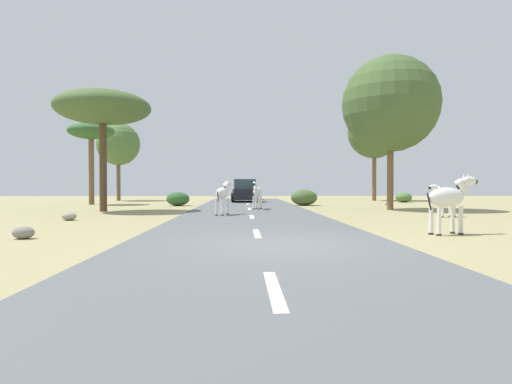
{
  "coord_description": "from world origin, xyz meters",
  "views": [
    {
      "loc": [
        -0.79,
        -9.14,
        1.29
      ],
      "look_at": [
        -0.16,
        10.49,
        1.01
      ],
      "focal_mm": 30.24,
      "sensor_mm": 36.0,
      "label": 1
    }
  ],
  "objects_px": {
    "zebra_0": "(257,192)",
    "tree_3": "(118,144)",
    "zebra_1": "(445,197)",
    "bush_3": "(404,197)",
    "rock_2": "(23,233)",
    "tree_1": "(103,108)",
    "car_0": "(244,191)",
    "rock_1": "(388,204)",
    "zebra_2": "(223,194)",
    "rock_3": "(69,216)",
    "car_1": "(245,191)",
    "bush_2": "(304,198)",
    "tree_2": "(91,133)",
    "zebra_3": "(449,198)",
    "tree_0": "(391,104)",
    "bush_4": "(178,199)",
    "tree_4": "(374,132)"
  },
  "relations": [
    {
      "from": "zebra_0",
      "to": "rock_3",
      "type": "distance_m",
      "value": 9.77
    },
    {
      "from": "tree_2",
      "to": "car_1",
      "type": "bearing_deg",
      "value": 40.94
    },
    {
      "from": "zebra_2",
      "to": "bush_2",
      "type": "xyz_separation_m",
      "value": [
        4.88,
        9.75,
        -0.43
      ]
    },
    {
      "from": "tree_2",
      "to": "tree_4",
      "type": "distance_m",
      "value": 22.92
    },
    {
      "from": "zebra_3",
      "to": "bush_3",
      "type": "bearing_deg",
      "value": 143.49
    },
    {
      "from": "tree_1",
      "to": "bush_4",
      "type": "relative_size",
      "value": 4.09
    },
    {
      "from": "car_1",
      "to": "bush_4",
      "type": "distance_m",
      "value": 11.94
    },
    {
      "from": "zebra_0",
      "to": "bush_3",
      "type": "relative_size",
      "value": 1.25
    },
    {
      "from": "zebra_0",
      "to": "tree_3",
      "type": "distance_m",
      "value": 19.12
    },
    {
      "from": "car_1",
      "to": "rock_2",
      "type": "distance_m",
      "value": 28.88
    },
    {
      "from": "zebra_1",
      "to": "bush_4",
      "type": "relative_size",
      "value": 0.97
    },
    {
      "from": "zebra_3",
      "to": "tree_4",
      "type": "height_order",
      "value": "tree_4"
    },
    {
      "from": "zebra_1",
      "to": "zebra_0",
      "type": "bearing_deg",
      "value": 35.86
    },
    {
      "from": "tree_4",
      "to": "rock_2",
      "type": "distance_m",
      "value": 31.74
    },
    {
      "from": "tree_1",
      "to": "rock_3",
      "type": "height_order",
      "value": "tree_1"
    },
    {
      "from": "tree_1",
      "to": "tree_2",
      "type": "relative_size",
      "value": 1.08
    },
    {
      "from": "car_1",
      "to": "bush_4",
      "type": "height_order",
      "value": "car_1"
    },
    {
      "from": "car_0",
      "to": "rock_1",
      "type": "distance_m",
      "value": 10.96
    },
    {
      "from": "zebra_3",
      "to": "rock_2",
      "type": "bearing_deg",
      "value": -105.39
    },
    {
      "from": "bush_3",
      "to": "rock_2",
      "type": "relative_size",
      "value": 2.41
    },
    {
      "from": "zebra_1",
      "to": "rock_3",
      "type": "distance_m",
      "value": 14.85
    },
    {
      "from": "rock_3",
      "to": "rock_1",
      "type": "bearing_deg",
      "value": 35.47
    },
    {
      "from": "rock_2",
      "to": "tree_1",
      "type": "bearing_deg",
      "value": 98.34
    },
    {
      "from": "tree_2",
      "to": "rock_3",
      "type": "relative_size",
      "value": 10.44
    },
    {
      "from": "tree_1",
      "to": "bush_3",
      "type": "bearing_deg",
      "value": 30.11
    },
    {
      "from": "zebra_0",
      "to": "car_0",
      "type": "bearing_deg",
      "value": -74.11
    },
    {
      "from": "zebra_3",
      "to": "rock_1",
      "type": "distance_m",
      "value": 16.91
    },
    {
      "from": "bush_2",
      "to": "rock_3",
      "type": "bearing_deg",
      "value": -131.61
    },
    {
      "from": "car_0",
      "to": "bush_3",
      "type": "height_order",
      "value": "car_0"
    },
    {
      "from": "zebra_3",
      "to": "tree_1",
      "type": "height_order",
      "value": "tree_1"
    },
    {
      "from": "zebra_3",
      "to": "rock_1",
      "type": "bearing_deg",
      "value": 147.72
    },
    {
      "from": "tree_0",
      "to": "zebra_1",
      "type": "bearing_deg",
      "value": -85.58
    },
    {
      "from": "zebra_1",
      "to": "rock_1",
      "type": "xyz_separation_m",
      "value": [
        1.14,
        10.16,
        -0.7
      ]
    },
    {
      "from": "zebra_0",
      "to": "zebra_1",
      "type": "relative_size",
      "value": 1.12
    },
    {
      "from": "tree_1",
      "to": "car_1",
      "type": "bearing_deg",
      "value": 67.23
    },
    {
      "from": "zebra_0",
      "to": "tree_4",
      "type": "height_order",
      "value": "tree_4"
    },
    {
      "from": "zebra_2",
      "to": "bush_2",
      "type": "relative_size",
      "value": 0.9
    },
    {
      "from": "tree_2",
      "to": "bush_3",
      "type": "height_order",
      "value": "tree_2"
    },
    {
      "from": "zebra_3",
      "to": "rock_2",
      "type": "xyz_separation_m",
      "value": [
        -10.78,
        -0.59,
        -0.81
      ]
    },
    {
      "from": "tree_4",
      "to": "rock_3",
      "type": "distance_m",
      "value": 27.96
    },
    {
      "from": "zebra_2",
      "to": "car_0",
      "type": "height_order",
      "value": "car_0"
    },
    {
      "from": "tree_0",
      "to": "rock_1",
      "type": "xyz_separation_m",
      "value": [
        1.56,
        4.83,
        -5.52
      ]
    },
    {
      "from": "car_1",
      "to": "tree_2",
      "type": "bearing_deg",
      "value": -142.31
    },
    {
      "from": "tree_1",
      "to": "tree_2",
      "type": "xyz_separation_m",
      "value": [
        -3.35,
        8.01,
        -0.27
      ]
    },
    {
      "from": "tree_0",
      "to": "tree_4",
      "type": "distance_m",
      "value": 14.59
    },
    {
      "from": "zebra_2",
      "to": "zebra_3",
      "type": "xyz_separation_m",
      "value": [
        6.29,
        -7.14,
        0.02
      ]
    },
    {
      "from": "zebra_0",
      "to": "tree_3",
      "type": "height_order",
      "value": "tree_3"
    },
    {
      "from": "car_1",
      "to": "tree_3",
      "type": "height_order",
      "value": "tree_3"
    },
    {
      "from": "tree_0",
      "to": "bush_2",
      "type": "height_order",
      "value": "tree_0"
    },
    {
      "from": "car_1",
      "to": "tree_4",
      "type": "xyz_separation_m",
      "value": [
        11.18,
        -2.0,
        5.07
      ]
    }
  ]
}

